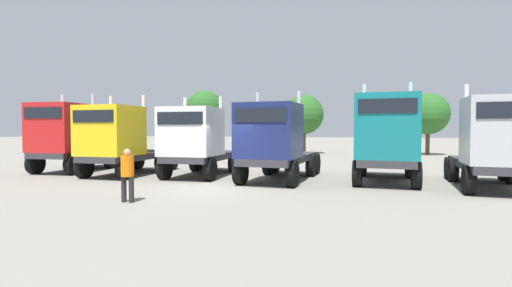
# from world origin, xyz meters

# --- Properties ---
(ground) EXTENTS (200.00, 200.00, 0.00)m
(ground) POSITION_xyz_m (0.00, 0.00, 0.00)
(ground) COLOR gray
(semi_truck_red) EXTENTS (2.91, 5.83, 4.24)m
(semi_truck_red) POSITION_xyz_m (-9.89, 2.81, 1.93)
(semi_truck_red) COLOR #333338
(semi_truck_red) RESTS_ON ground
(semi_truck_yellow) EXTENTS (2.56, 5.71, 4.01)m
(semi_truck_yellow) POSITION_xyz_m (-6.19, 1.97, 1.80)
(semi_truck_yellow) COLOR #333338
(semi_truck_yellow) RESTS_ON ground
(semi_truck_white) EXTENTS (2.73, 6.04, 3.90)m
(semi_truck_white) POSITION_xyz_m (-2.33, 2.66, 1.76)
(semi_truck_white) COLOR #333338
(semi_truck_white) RESTS_ON ground
(semi_truck_navy) EXTENTS (2.97, 6.31, 3.97)m
(semi_truck_navy) POSITION_xyz_m (1.64, 1.94, 1.76)
(semi_truck_navy) COLOR #333338
(semi_truck_navy) RESTS_ON ground
(semi_truck_teal) EXTENTS (2.85, 6.06, 4.30)m
(semi_truck_teal) POSITION_xyz_m (6.28, 2.64, 1.93)
(semi_truck_teal) COLOR #333338
(semi_truck_teal) RESTS_ON ground
(semi_truck_silver) EXTENTS (2.91, 6.02, 4.05)m
(semi_truck_silver) POSITION_xyz_m (10.09, 1.66, 1.79)
(semi_truck_silver) COLOR #333338
(semi_truck_silver) RESTS_ON ground
(visitor_in_hivis) EXTENTS (0.45, 0.42, 1.69)m
(visitor_in_hivis) POSITION_xyz_m (-1.81, -3.75, 0.98)
(visitor_in_hivis) COLOR #252525
(visitor_in_hivis) RESTS_ON ground
(oak_far_left) EXTENTS (3.65, 3.65, 6.10)m
(oak_far_left) POSITION_xyz_m (-9.54, 20.51, 4.25)
(oak_far_left) COLOR #4C3823
(oak_far_left) RESTS_ON ground
(oak_far_centre) EXTENTS (3.71, 3.71, 5.57)m
(oak_far_centre) POSITION_xyz_m (-0.02, 21.91, 3.70)
(oak_far_centre) COLOR #4C3823
(oak_far_centre) RESTS_ON ground
(oak_far_right) EXTENTS (3.72, 3.72, 5.58)m
(oak_far_right) POSITION_xyz_m (11.00, 23.10, 3.70)
(oak_far_right) COLOR #4C3823
(oak_far_right) RESTS_ON ground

